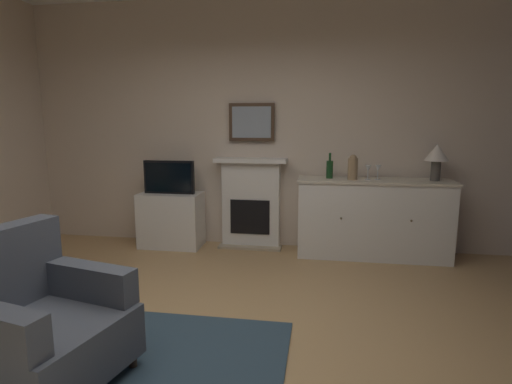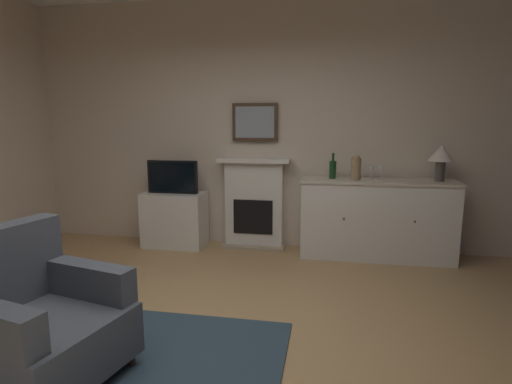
{
  "view_description": "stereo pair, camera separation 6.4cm",
  "coord_description": "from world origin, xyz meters",
  "px_view_note": "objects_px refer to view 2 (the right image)",
  "views": [
    {
      "loc": [
        0.71,
        -2.36,
        1.53
      ],
      "look_at": [
        0.22,
        0.65,
        1.0
      ],
      "focal_mm": 28.37,
      "sensor_mm": 36.0,
      "label": 1
    },
    {
      "loc": [
        0.77,
        -2.34,
        1.53
      ],
      "look_at": [
        0.22,
        0.65,
        1.0
      ],
      "focal_mm": 28.37,
      "sensor_mm": 36.0,
      "label": 2
    }
  ],
  "objects_px": {
    "vase_decorative": "(356,167)",
    "tv_cabinet": "(175,219)",
    "sideboard_cabinet": "(376,219)",
    "table_lamp": "(441,156)",
    "armchair": "(36,321)",
    "wine_bottle": "(333,169)",
    "tv_set": "(173,177)",
    "framed_picture": "(255,122)",
    "wine_glass_left": "(371,169)",
    "wine_glass_center": "(381,169)",
    "fireplace_unit": "(254,203)"
  },
  "relations": [
    {
      "from": "vase_decorative",
      "to": "tv_cabinet",
      "type": "relative_size",
      "value": 0.37
    },
    {
      "from": "sideboard_cabinet",
      "to": "table_lamp",
      "type": "relative_size",
      "value": 4.25
    },
    {
      "from": "armchair",
      "to": "wine_bottle",
      "type": "bearing_deg",
      "value": 57.86
    },
    {
      "from": "tv_set",
      "to": "armchair",
      "type": "bearing_deg",
      "value": -85.52
    },
    {
      "from": "framed_picture",
      "to": "wine_glass_left",
      "type": "distance_m",
      "value": 1.47
    },
    {
      "from": "sideboard_cabinet",
      "to": "tv_cabinet",
      "type": "distance_m",
      "value": 2.41
    },
    {
      "from": "table_lamp",
      "to": "armchair",
      "type": "xyz_separation_m",
      "value": [
        -2.83,
        -2.68,
        -0.79
      ]
    },
    {
      "from": "framed_picture",
      "to": "vase_decorative",
      "type": "distance_m",
      "value": 1.31
    },
    {
      "from": "wine_glass_center",
      "to": "tv_cabinet",
      "type": "bearing_deg",
      "value": 179.54
    },
    {
      "from": "table_lamp",
      "to": "vase_decorative",
      "type": "xyz_separation_m",
      "value": [
        -0.88,
        -0.05,
        -0.14
      ]
    },
    {
      "from": "wine_bottle",
      "to": "vase_decorative",
      "type": "bearing_deg",
      "value": -16.67
    },
    {
      "from": "fireplace_unit",
      "to": "tv_cabinet",
      "type": "xyz_separation_m",
      "value": [
        -0.97,
        -0.16,
        -0.21
      ]
    },
    {
      "from": "wine_bottle",
      "to": "wine_glass_left",
      "type": "relative_size",
      "value": 1.76
    },
    {
      "from": "wine_glass_left",
      "to": "wine_glass_center",
      "type": "relative_size",
      "value": 1.0
    },
    {
      "from": "sideboard_cabinet",
      "to": "wine_bottle",
      "type": "bearing_deg",
      "value": 177.15
    },
    {
      "from": "fireplace_unit",
      "to": "tv_set",
      "type": "bearing_deg",
      "value": -169.23
    },
    {
      "from": "table_lamp",
      "to": "vase_decorative",
      "type": "height_order",
      "value": "table_lamp"
    },
    {
      "from": "wine_bottle",
      "to": "wine_glass_left",
      "type": "bearing_deg",
      "value": -7.85
    },
    {
      "from": "wine_bottle",
      "to": "wine_glass_center",
      "type": "xyz_separation_m",
      "value": [
        0.53,
        -0.03,
        0.01
      ]
    },
    {
      "from": "wine_glass_left",
      "to": "armchair",
      "type": "bearing_deg",
      "value": -128.65
    },
    {
      "from": "tv_cabinet",
      "to": "sideboard_cabinet",
      "type": "bearing_deg",
      "value": -0.36
    },
    {
      "from": "framed_picture",
      "to": "wine_glass_left",
      "type": "relative_size",
      "value": 3.33
    },
    {
      "from": "wine_bottle",
      "to": "vase_decorative",
      "type": "distance_m",
      "value": 0.26
    },
    {
      "from": "wine_glass_left",
      "to": "tv_set",
      "type": "distance_m",
      "value": 2.33
    },
    {
      "from": "framed_picture",
      "to": "sideboard_cabinet",
      "type": "height_order",
      "value": "framed_picture"
    },
    {
      "from": "framed_picture",
      "to": "tv_set",
      "type": "distance_m",
      "value": 1.2
    },
    {
      "from": "vase_decorative",
      "to": "tv_set",
      "type": "relative_size",
      "value": 0.45
    },
    {
      "from": "wine_glass_left",
      "to": "tv_cabinet",
      "type": "distance_m",
      "value": 2.42
    },
    {
      "from": "wine_glass_left",
      "to": "tv_set",
      "type": "height_order",
      "value": "tv_set"
    },
    {
      "from": "tv_cabinet",
      "to": "armchair",
      "type": "distance_m",
      "value": 2.7
    },
    {
      "from": "wine_bottle",
      "to": "tv_set",
      "type": "xyz_separation_m",
      "value": [
        -1.91,
        -0.03,
        -0.13
      ]
    },
    {
      "from": "wine_bottle",
      "to": "tv_cabinet",
      "type": "height_order",
      "value": "wine_bottle"
    },
    {
      "from": "vase_decorative",
      "to": "fireplace_unit",
      "type": "bearing_deg",
      "value": 169.14
    },
    {
      "from": "sideboard_cabinet",
      "to": "framed_picture",
      "type": "bearing_deg",
      "value": 171.18
    },
    {
      "from": "wine_glass_center",
      "to": "tv_cabinet",
      "type": "distance_m",
      "value": 2.53
    },
    {
      "from": "table_lamp",
      "to": "vase_decorative",
      "type": "distance_m",
      "value": 0.9
    },
    {
      "from": "fireplace_unit",
      "to": "tv_cabinet",
      "type": "height_order",
      "value": "fireplace_unit"
    },
    {
      "from": "vase_decorative",
      "to": "armchair",
      "type": "bearing_deg",
      "value": -126.56
    },
    {
      "from": "framed_picture",
      "to": "tv_cabinet",
      "type": "distance_m",
      "value": 1.55
    },
    {
      "from": "wine_glass_center",
      "to": "tv_cabinet",
      "type": "height_order",
      "value": "wine_glass_center"
    },
    {
      "from": "wine_bottle",
      "to": "wine_glass_left",
      "type": "xyz_separation_m",
      "value": [
        0.42,
        -0.06,
        0.01
      ]
    },
    {
      "from": "framed_picture",
      "to": "wine_glass_center",
      "type": "distance_m",
      "value": 1.56
    },
    {
      "from": "wine_glass_left",
      "to": "vase_decorative",
      "type": "bearing_deg",
      "value": -174.03
    },
    {
      "from": "tv_cabinet",
      "to": "tv_set",
      "type": "relative_size",
      "value": 1.21
    },
    {
      "from": "wine_glass_left",
      "to": "tv_set",
      "type": "relative_size",
      "value": 0.27
    },
    {
      "from": "wine_glass_center",
      "to": "tv_cabinet",
      "type": "relative_size",
      "value": 0.22
    },
    {
      "from": "table_lamp",
      "to": "wine_bottle",
      "type": "bearing_deg",
      "value": 178.74
    },
    {
      "from": "fireplace_unit",
      "to": "tv_cabinet",
      "type": "distance_m",
      "value": 1.01
    },
    {
      "from": "table_lamp",
      "to": "vase_decorative",
      "type": "relative_size",
      "value": 1.42
    },
    {
      "from": "tv_cabinet",
      "to": "armchair",
      "type": "relative_size",
      "value": 0.78
    }
  ]
}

